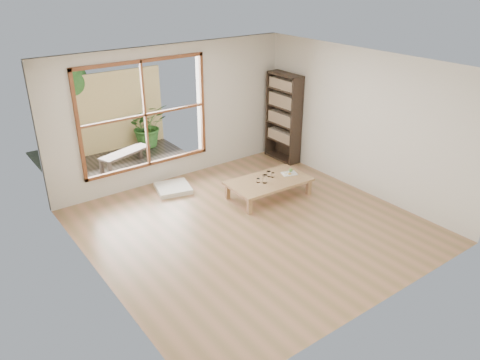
# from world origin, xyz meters

# --- Properties ---
(ground) EXTENTS (5.00, 5.00, 0.00)m
(ground) POSITION_xyz_m (0.00, 0.00, 0.00)
(ground) COLOR #A57552
(ground) RESTS_ON ground
(low_table) EXTENTS (1.53, 0.90, 0.33)m
(low_table) POSITION_xyz_m (0.91, 0.65, 0.29)
(low_table) COLOR tan
(low_table) RESTS_ON ground
(floor_cushion) EXTENTS (0.74, 0.74, 0.09)m
(floor_cushion) POSITION_xyz_m (-0.39, 1.92, 0.04)
(floor_cushion) COLOR white
(floor_cushion) RESTS_ON ground
(bookshelf) EXTENTS (0.30, 0.84, 1.87)m
(bookshelf) POSITION_xyz_m (2.33, 1.90, 0.94)
(bookshelf) COLOR #31251B
(bookshelf) RESTS_ON ground
(glass_tall) EXTENTS (0.08, 0.08, 0.15)m
(glass_tall) POSITION_xyz_m (0.78, 0.61, 0.40)
(glass_tall) COLOR silver
(glass_tall) RESTS_ON low_table
(glass_mid) EXTENTS (0.06, 0.06, 0.09)m
(glass_mid) POSITION_xyz_m (1.06, 0.71, 0.37)
(glass_mid) COLOR silver
(glass_mid) RESTS_ON low_table
(glass_short) EXTENTS (0.08, 0.08, 0.10)m
(glass_short) POSITION_xyz_m (1.01, 0.78, 0.38)
(glass_short) COLOR silver
(glass_short) RESTS_ON low_table
(glass_small) EXTENTS (0.06, 0.06, 0.08)m
(glass_small) POSITION_xyz_m (0.70, 0.69, 0.37)
(glass_small) COLOR silver
(glass_small) RESTS_ON low_table
(food_tray) EXTENTS (0.32, 0.27, 0.09)m
(food_tray) POSITION_xyz_m (1.41, 0.64, 0.35)
(food_tray) COLOR white
(food_tray) RESTS_ON low_table
(deck) EXTENTS (2.80, 2.00, 0.05)m
(deck) POSITION_xyz_m (-0.60, 3.56, 0.00)
(deck) COLOR #312A24
(deck) RESTS_ON ground
(garden_bench) EXTENTS (1.18, 0.68, 0.36)m
(garden_bench) POSITION_xyz_m (-0.67, 3.40, 0.33)
(garden_bench) COLOR #31251B
(garden_bench) RESTS_ON deck
(bamboo_fence) EXTENTS (2.80, 0.06, 1.80)m
(bamboo_fence) POSITION_xyz_m (-0.60, 4.56, 0.90)
(bamboo_fence) COLOR tan
(bamboo_fence) RESTS_ON ground
(shrub_right) EXTENTS (0.93, 0.81, 0.99)m
(shrub_right) POSITION_xyz_m (0.30, 4.31, 0.52)
(shrub_right) COLOR #2D5D22
(shrub_right) RESTS_ON deck
(shrub_left) EXTENTS (0.54, 0.45, 0.94)m
(shrub_left) POSITION_xyz_m (-1.64, 4.16, 0.49)
(shrub_left) COLOR #2D5D22
(shrub_left) RESTS_ON deck
(garden_tree) EXTENTS (1.04, 0.85, 2.22)m
(garden_tree) POSITION_xyz_m (-1.28, 4.86, 1.63)
(garden_tree) COLOR #4C3D2D
(garden_tree) RESTS_ON ground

